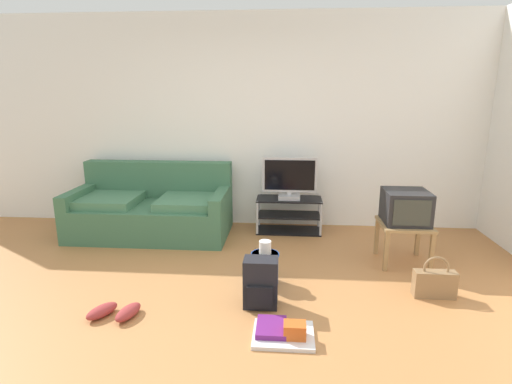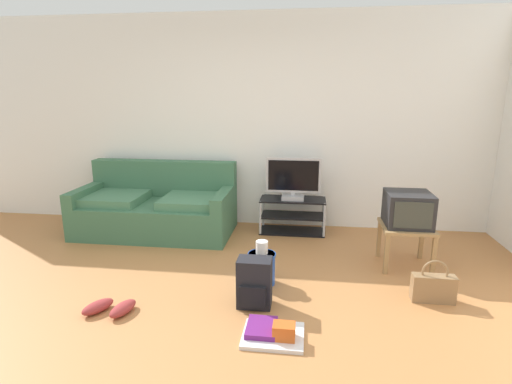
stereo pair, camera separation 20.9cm
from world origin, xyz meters
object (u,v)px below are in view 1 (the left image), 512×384
Objects in this scene: flat_tv at (290,179)px; tv_stand at (289,215)px; crt_tv at (406,207)px; floor_tray at (283,332)px; backpack at (261,283)px; side_table at (404,229)px; couch at (152,209)px; handbag at (435,283)px; sneakers_pair at (115,311)px; cleaning_bucket at (265,266)px.

tv_stand is at bearing 90.00° from flat_tv.
floor_tray is (-1.22, -1.44, -0.56)m from crt_tv.
tv_stand is 1.89m from backpack.
backpack is (-1.41, -0.99, -0.16)m from side_table.
crt_tv is at bearing -13.09° from couch.
side_table reaches higher than handbag.
flat_tv is 1.36× the size of side_table.
handbag is at bearing -51.92° from tv_stand.
sneakers_pair is (-2.55, -1.27, -0.56)m from crt_tv.
couch is 2.97m from crt_tv.
tv_stand is 1.21× the size of flat_tv.
flat_tv reaches higher than sneakers_pair.
crt_tv is 1.06× the size of backpack.
crt_tv is (1.18, -0.87, 0.38)m from tv_stand.
sneakers_pair is at bearing -168.53° from handbag.
tv_stand reaches higher than cleaning_bucket.
side_table reaches higher than floor_tray.
floor_tray is at bearing -7.16° from sneakers_pair.
sneakers_pair is at bearing -80.26° from couch.
side_table reaches higher than backpack.
handbag is 1.49m from cleaning_bucket.
couch is 1.72m from tv_stand.
flat_tv reaches higher than side_table.
flat_tv is at bearing 6.01° from couch.
cleaning_bucket reaches higher than sneakers_pair.
crt_tv is at bearing 15.58° from backpack.
side_table is at bearing -90.00° from crt_tv.
crt_tv is 2.90m from sneakers_pair.
tv_stand is 1.64× the size of side_table.
crt_tv is 1.97m from floor_tray.
handbag is (0.08, -0.74, -0.47)m from crt_tv.
sneakers_pair is (0.33, -1.94, -0.26)m from couch.
side_table is 1.73m from backpack.
handbag is at bearing -5.45° from cleaning_bucket.
side_table is 1.52m from cleaning_bucket.
cleaning_bucket is at bearing 101.88° from floor_tray.
side_table is at bearing 49.33° from floor_tray.
tv_stand is 0.48m from flat_tv.
side_table is at bearing -36.33° from flat_tv.
flat_tv is at bearing -90.00° from tv_stand.
side_table is at bearing 22.49° from cleaning_bucket.
couch is 4.30× the size of floor_tray.
crt_tv reaches higher than handbag.
flat_tv is at bearing 57.09° from sneakers_pair.
flat_tv reaches higher than crt_tv.
tv_stand is 2.55m from sneakers_pair.
tv_stand is at bearing 81.48° from cleaning_bucket.
sneakers_pair is (-2.63, -0.53, -0.09)m from handbag.
crt_tv reaches higher than sneakers_pair.
couch is 4.60× the size of backpack.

